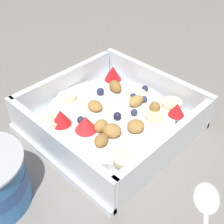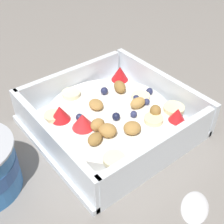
% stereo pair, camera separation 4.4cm
% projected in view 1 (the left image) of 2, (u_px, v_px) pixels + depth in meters
% --- Properties ---
extents(ground_plane, '(2.40, 2.40, 0.00)m').
position_uv_depth(ground_plane, '(110.00, 128.00, 0.46)').
color(ground_plane, gray).
extents(fruit_bowl, '(0.22, 0.22, 0.06)m').
position_uv_depth(fruit_bowl, '(112.00, 117.00, 0.45)').
color(fruit_bowl, white).
rests_on(fruit_bowl, ground).
extents(spoon, '(0.10, 0.16, 0.01)m').
position_uv_depth(spoon, '(207.00, 215.00, 0.34)').
color(spoon, silver).
rests_on(spoon, ground).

